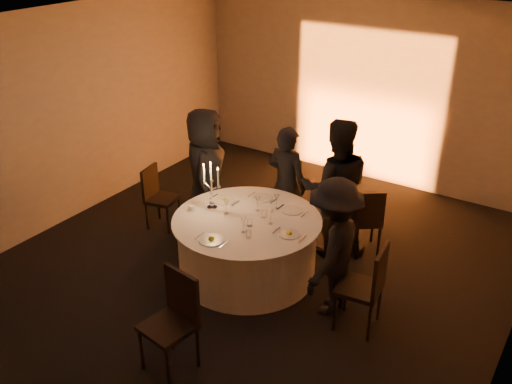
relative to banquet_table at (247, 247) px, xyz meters
The scene contains 30 objects.
floor 0.38m from the banquet_table, ahead, with size 7.00×7.00×0.00m, color black.
ceiling 2.62m from the banquet_table, ahead, with size 7.00×7.00×0.00m, color silver.
wall_back 3.67m from the banquet_table, 90.00° to the left, with size 7.00×7.00×0.00m, color #A09A94.
wall_left 3.20m from the banquet_table, behind, with size 7.00×7.00×0.00m, color #A09A94.
uplighter_fixture 3.22m from the banquet_table, 90.00° to the left, with size 0.25×0.12×0.10m, color black.
banquet_table is the anchor object (origin of this frame).
chair_left 1.77m from the banquet_table, 169.51° to the left, with size 0.46×0.46×0.89m.
chair_back_left 1.72m from the banquet_table, 100.45° to the left, with size 0.48×0.48×0.94m.
chair_back_right 1.61m from the banquet_table, 50.95° to the left, with size 0.57×0.57×0.93m.
chair_right 1.66m from the banquet_table, ahead, with size 0.49×0.49×1.02m.
chair_front 1.73m from the banquet_table, 80.32° to the right, with size 0.52×0.52×1.04m.
guest_left 1.37m from the banquet_table, 150.21° to the left, with size 0.87×0.57×1.78m, color black.
guest_back_left 1.15m from the banquet_table, 93.63° to the left, with size 0.59×0.38×1.60m, color black.
guest_back_right 1.35m from the banquet_table, 58.30° to the left, with size 0.90×0.70×1.85m, color black.
guest_right 1.26m from the banquet_table, ahead, with size 1.05×0.60×1.62m, color black.
plate_left 0.70m from the banquet_table, 154.03° to the left, with size 0.36×0.28×0.08m.
plate_back_left 0.71m from the banquet_table, 103.84° to the left, with size 0.36×0.27×0.01m.
plate_back_right 0.71m from the banquet_table, 53.34° to the left, with size 0.35×0.26×0.01m.
plate_right 0.73m from the banquet_table, ahead, with size 0.36×0.24×0.08m.
plate_front 0.74m from the banquet_table, 95.29° to the right, with size 0.36×0.29×0.08m.
coffee_cup 0.83m from the banquet_table, 165.06° to the right, with size 0.11×0.11×0.07m.
candelabra 0.80m from the banquet_table, behind, with size 0.27×0.13×0.64m.
wine_glass_a 0.60m from the banquet_table, 11.40° to the left, with size 0.07×0.07×0.19m.
wine_glass_b 0.69m from the banquet_table, 70.16° to the left, with size 0.07×0.07×0.19m.
wine_glass_c 0.61m from the banquet_table, 63.10° to the right, with size 0.07×0.07×0.19m.
wine_glass_d 0.60m from the banquet_table, behind, with size 0.07×0.07×0.19m.
wine_glass_e 0.58m from the banquet_table, 92.00° to the left, with size 0.07×0.07×0.19m.
tumbler_a 0.48m from the banquet_table, 46.65° to the left, with size 0.07×0.07×0.09m, color white.
tumbler_b 0.61m from the banquet_table, 53.59° to the right, with size 0.07×0.07×0.09m, color white.
tumbler_c 0.46m from the banquet_table, 44.40° to the right, with size 0.07×0.07×0.09m, color white.
Camera 1 is at (3.34, -4.93, 4.09)m, focal length 40.00 mm.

